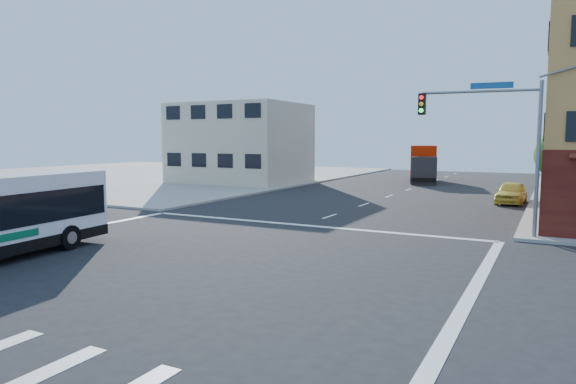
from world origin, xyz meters
The scene contains 10 objects.
ground centered at (0.00, 0.00, 0.00)m, with size 120.00×120.00×0.00m, color black.
sidewalk_nw centered at (-35.00, 35.00, 0.07)m, with size 50.00×50.00×0.15m, color gray.
building_west centered at (-17.02, 29.98, 4.01)m, with size 12.06×10.06×8.00m.
signal_mast_ne centered at (9.08, 10.62, 4.98)m, with size 7.91×1.13×8.07m.
street_tree_a centered at (11.90, 27.92, 3.59)m, with size 3.60×3.60×5.53m.
street_tree_b centered at (11.90, 35.92, 3.75)m, with size 3.80×3.80×5.79m.
street_tree_c centered at (11.90, 43.92, 3.46)m, with size 3.40×3.40×5.29m.
street_tree_d centered at (11.90, 51.92, 3.88)m, with size 4.00×4.00×6.03m.
box_truck centered at (-0.77, 39.81, 1.85)m, with size 4.44×8.79×3.81m.
parked_car centered at (8.87, 24.48, 0.77)m, with size 1.81×4.49×1.53m, color #E3D147.
Camera 1 is at (11.47, -14.24, 4.45)m, focal length 32.00 mm.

